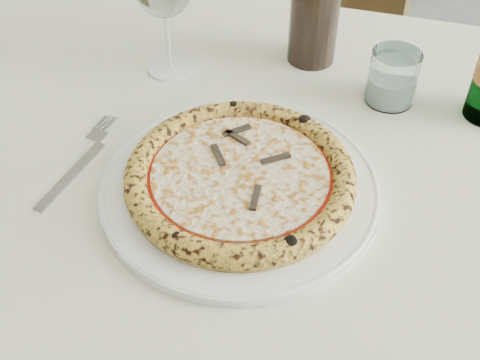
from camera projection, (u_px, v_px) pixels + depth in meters
The scene contains 7 objects.
floor at pixel (324, 308), 1.54m from camera, with size 5.00×6.00×0.02m, color slate.
dining_table at pixel (256, 189), 0.89m from camera, with size 1.44×0.89×0.76m.
chair_far at pixel (309, 24), 1.51m from camera, with size 0.53×0.53×0.93m.
plate at pixel (240, 186), 0.76m from camera, with size 0.35×0.35×0.02m.
pizza at pixel (240, 176), 0.74m from camera, with size 0.29×0.29×0.03m.
fork at pixel (80, 162), 0.80m from camera, with size 0.04×0.20×0.00m.
tumbler at pixel (392, 80), 0.88m from camera, with size 0.07×0.07×0.08m.
Camera 1 is at (0.00, -0.91, 1.29)m, focal length 45.00 mm.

